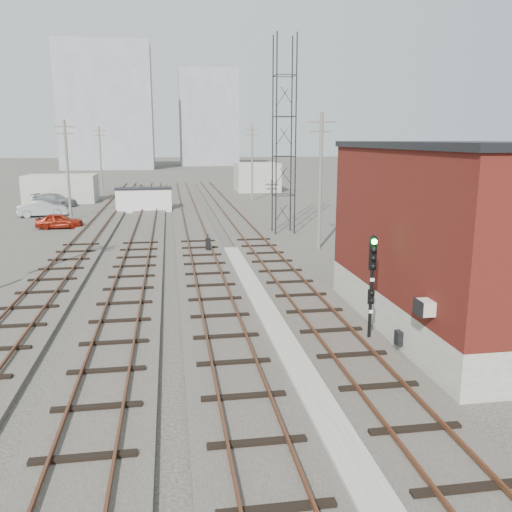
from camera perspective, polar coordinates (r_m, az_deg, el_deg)
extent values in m
plane|color=#282621|center=(67.41, -6.16, 5.91)|extent=(320.00, 320.00, 0.00)
cube|color=#332D28|center=(46.85, -1.75, 3.35)|extent=(3.20, 90.00, 0.20)
cube|color=#4C2816|center=(46.73, -2.62, 3.60)|extent=(0.07, 90.00, 0.12)
cube|color=#4C2816|center=(46.91, -0.88, 3.65)|extent=(0.07, 90.00, 0.12)
cube|color=#332D28|center=(46.52, -6.65, 3.21)|extent=(3.20, 90.00, 0.20)
cube|color=#4C2816|center=(46.47, -7.54, 3.46)|extent=(0.07, 90.00, 0.12)
cube|color=#4C2816|center=(46.52, -5.77, 3.51)|extent=(0.07, 90.00, 0.12)
cube|color=#332D28|center=(46.54, -11.58, 3.04)|extent=(3.20, 90.00, 0.20)
cube|color=#4C2816|center=(46.54, -12.47, 3.29)|extent=(0.07, 90.00, 0.12)
cube|color=#4C2816|center=(46.47, -10.71, 3.35)|extent=(0.07, 90.00, 0.12)
cube|color=#332D28|center=(46.89, -16.47, 2.86)|extent=(3.20, 90.00, 0.20)
cube|color=#4C2816|center=(46.96, -17.35, 3.10)|extent=(0.07, 90.00, 0.12)
cube|color=#4C2816|center=(46.77, -15.61, 3.17)|extent=(0.07, 90.00, 0.12)
cube|color=gray|center=(22.46, 1.35, -6.46)|extent=(0.90, 28.00, 0.26)
cube|color=gray|center=(22.78, 19.98, -5.30)|extent=(6.00, 12.00, 1.50)
cube|color=#5A1915|center=(22.03, 20.64, 3.42)|extent=(6.00, 12.00, 5.50)
cube|color=black|center=(21.82, 21.21, 10.83)|extent=(6.20, 12.20, 0.25)
cube|color=beige|center=(17.51, 17.34, -5.18)|extent=(0.45, 0.62, 0.45)
cube|color=black|center=(19.83, 14.78, -8.33)|extent=(0.20, 0.35, 0.50)
cylinder|color=black|center=(41.96, 2.16, 12.45)|extent=(0.10, 0.10, 15.00)
cylinder|color=black|center=(42.28, 4.20, 12.43)|extent=(0.10, 0.10, 15.00)
cylinder|color=black|center=(43.44, 1.76, 12.45)|extent=(0.10, 0.10, 15.00)
cylinder|color=black|center=(43.74, 3.74, 12.43)|extent=(0.10, 0.10, 15.00)
cylinder|color=#595147|center=(52.80, -19.21, 8.49)|extent=(0.24, 0.24, 9.00)
cube|color=#595147|center=(52.73, -19.51, 12.71)|extent=(1.80, 0.12, 0.12)
cube|color=#595147|center=(52.72, -19.47, 12.06)|extent=(1.40, 0.12, 0.12)
cylinder|color=#595147|center=(77.52, -16.03, 9.67)|extent=(0.24, 0.24, 9.00)
cube|color=#595147|center=(77.47, -16.21, 12.55)|extent=(1.80, 0.12, 0.12)
cube|color=#595147|center=(77.47, -16.18, 12.10)|extent=(1.40, 0.12, 0.12)
cylinder|color=#595147|center=(36.40, 6.77, 7.69)|extent=(0.24, 0.24, 9.00)
cube|color=#595147|center=(36.30, 6.93, 13.84)|extent=(1.80, 0.12, 0.12)
cube|color=#595147|center=(36.29, 6.90, 12.89)|extent=(1.40, 0.12, 0.12)
cylinder|color=#595147|center=(65.73, -0.41, 9.76)|extent=(0.24, 0.24, 9.00)
cube|color=#595147|center=(65.68, -0.41, 13.16)|extent=(1.80, 0.12, 0.12)
cube|color=#595147|center=(65.67, -0.41, 12.64)|extent=(1.40, 0.12, 0.12)
cube|color=gray|center=(142.88, -15.43, 14.88)|extent=(22.00, 14.00, 30.00)
cube|color=gray|center=(157.44, -5.05, 14.24)|extent=(16.00, 12.00, 26.00)
cube|color=gray|center=(68.35, -19.80, 6.70)|extent=(8.00, 5.00, 3.20)
cube|color=gray|center=(78.09, 0.09, 8.31)|extent=(6.00, 6.00, 4.00)
cube|color=gray|center=(20.60, 11.77, -8.72)|extent=(0.40, 0.40, 0.10)
cylinder|color=black|center=(20.00, 12.01, -3.51)|extent=(0.12, 0.12, 3.98)
cube|color=black|center=(19.66, 12.21, 0.25)|extent=(0.26, 0.10, 1.20)
sphere|color=#0CE533|center=(19.49, 12.36, 1.48)|extent=(0.20, 0.20, 0.20)
sphere|color=black|center=(19.55, 12.32, 0.62)|extent=(0.20, 0.20, 0.20)
sphere|color=black|center=(19.61, 12.28, -0.23)|extent=(0.20, 0.20, 0.20)
sphere|color=black|center=(19.68, 12.24, -1.08)|extent=(0.20, 0.20, 0.20)
cube|color=black|center=(20.05, 12.00, -4.21)|extent=(0.22, 0.09, 0.55)
cube|color=white|center=(19.82, 12.14, -2.46)|extent=(0.16, 0.02, 0.12)
cube|color=white|center=(20.15, 11.99, -5.75)|extent=(0.16, 0.02, 0.12)
cube|color=black|center=(35.55, -5.07, 1.18)|extent=(0.33, 0.33, 0.90)
cylinder|color=black|center=(35.44, -5.08, 2.11)|extent=(0.07, 0.07, 0.27)
cube|color=silver|center=(57.33, -11.74, 5.80)|extent=(5.69, 2.61, 2.32)
cube|color=black|center=(57.21, -11.79, 7.00)|extent=(5.88, 2.81, 0.11)
imported|color=maroon|center=(48.09, -19.97, 3.50)|extent=(3.79, 1.55, 1.29)
imported|color=#9EA1A5|center=(56.17, -21.57, 4.65)|extent=(4.81, 2.57, 1.51)
imported|color=slate|center=(64.38, -20.41, 5.56)|extent=(5.21, 3.23, 1.41)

